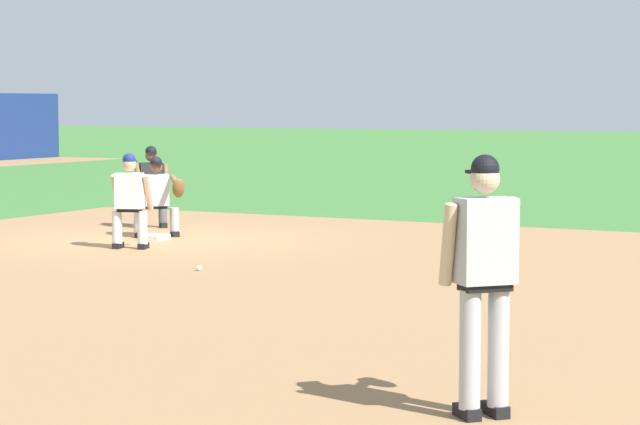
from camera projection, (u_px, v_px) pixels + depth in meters
ground_plane at (154, 240)px, 20.18m from camera, size 160.00×160.00×0.00m
infield_dirt_patch at (254, 294)px, 14.47m from camera, size 18.00×18.00×0.01m
first_base_bag at (154, 237)px, 20.17m from camera, size 0.38×0.38×0.09m
baseball at (199, 268)px, 16.45m from camera, size 0.07×0.07×0.07m
pitcher at (485, 269)px, 8.71m from camera, size 0.85×0.55×1.86m
first_baseman at (158, 193)px, 20.52m from camera, size 0.73×1.09×1.34m
baserunner at (130, 197)px, 18.89m from camera, size 0.56×0.66×1.46m
umpire at (151, 183)px, 22.09m from camera, size 0.67×0.67×1.46m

